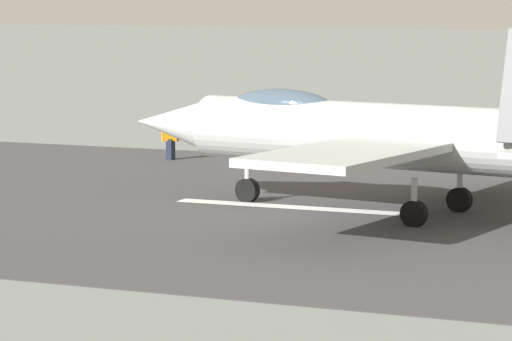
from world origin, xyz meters
name	(u,v)px	position (x,y,z in m)	size (l,w,h in m)	color
ground_plane	(325,210)	(0.00, 0.00, 0.00)	(400.00, 400.00, 0.00)	slate
runway_strip	(325,209)	(-0.02, 0.00, 0.01)	(240.00, 26.00, 0.02)	#3F3E3F
fighter_jet	(382,133)	(-1.86, 0.18, 2.45)	(17.21, 15.24, 5.65)	#B2B7B3
crew_person	(170,140)	(10.11, -9.83, 0.80)	(0.63, 0.46, 1.60)	#1E2338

